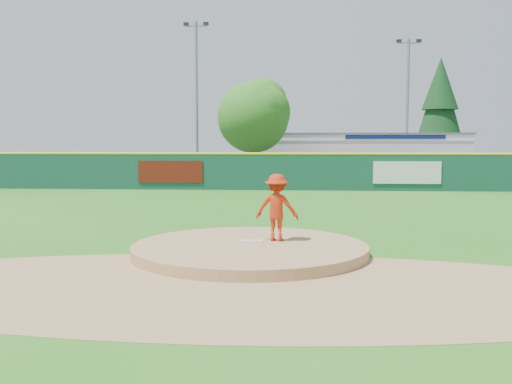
# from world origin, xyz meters

# --- Properties ---
(ground) EXTENTS (120.00, 120.00, 0.00)m
(ground) POSITION_xyz_m (0.00, 0.00, 0.00)
(ground) COLOR #286B19
(ground) RESTS_ON ground
(pitchers_mound) EXTENTS (5.50, 5.50, 0.50)m
(pitchers_mound) POSITION_xyz_m (0.00, 0.00, 0.00)
(pitchers_mound) COLOR #9E774C
(pitchers_mound) RESTS_ON ground
(pitching_rubber) EXTENTS (0.60, 0.15, 0.04)m
(pitching_rubber) POSITION_xyz_m (0.00, 0.30, 0.27)
(pitching_rubber) COLOR white
(pitching_rubber) RESTS_ON pitchers_mound
(infield_dirt_arc) EXTENTS (15.40, 15.40, 0.01)m
(infield_dirt_arc) POSITION_xyz_m (0.00, -3.00, 0.01)
(infield_dirt_arc) COLOR #9E774C
(infield_dirt_arc) RESTS_ON ground
(parking_lot) EXTENTS (44.00, 16.00, 0.02)m
(parking_lot) POSITION_xyz_m (0.00, 27.00, 0.01)
(parking_lot) COLOR #38383A
(parking_lot) RESTS_ON ground
(pitcher) EXTENTS (1.13, 0.76, 1.62)m
(pitcher) POSITION_xyz_m (0.61, 0.52, 1.06)
(pitcher) COLOR red
(pitcher) RESTS_ON pitchers_mound
(van) EXTENTS (5.79, 3.67, 1.49)m
(van) POSITION_xyz_m (5.21, 25.86, 0.76)
(van) COLOR white
(van) RESTS_ON parking_lot
(pool_building_grp) EXTENTS (15.20, 8.20, 3.31)m
(pool_building_grp) POSITION_xyz_m (6.00, 31.99, 1.66)
(pool_building_grp) COLOR silver
(pool_building_grp) RESTS_ON ground
(fence_banners) EXTENTS (16.49, 0.04, 1.20)m
(fence_banners) POSITION_xyz_m (0.54, 17.92, 1.00)
(fence_banners) COLOR #60170D
(fence_banners) RESTS_ON ground
(playground_slide) EXTENTS (1.12, 3.15, 1.74)m
(playground_slide) POSITION_xyz_m (-14.79, 23.04, 0.88)
(playground_slide) COLOR blue
(playground_slide) RESTS_ON ground
(outfield_fence) EXTENTS (40.00, 0.14, 2.07)m
(outfield_fence) POSITION_xyz_m (0.00, 18.00, 1.09)
(outfield_fence) COLOR #144133
(outfield_fence) RESTS_ON ground
(deciduous_tree) EXTENTS (5.60, 5.60, 7.36)m
(deciduous_tree) POSITION_xyz_m (-2.00, 25.00, 4.55)
(deciduous_tree) COLOR #382314
(deciduous_tree) RESTS_ON ground
(conifer_tree) EXTENTS (4.40, 4.40, 9.50)m
(conifer_tree) POSITION_xyz_m (13.00, 36.00, 5.54)
(conifer_tree) COLOR #382314
(conifer_tree) RESTS_ON ground
(light_pole_left) EXTENTS (1.75, 0.25, 11.00)m
(light_pole_left) POSITION_xyz_m (-6.00, 27.00, 6.05)
(light_pole_left) COLOR gray
(light_pole_left) RESTS_ON ground
(light_pole_right) EXTENTS (1.75, 0.25, 10.00)m
(light_pole_right) POSITION_xyz_m (9.00, 29.00, 5.54)
(light_pole_right) COLOR gray
(light_pole_right) RESTS_ON ground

